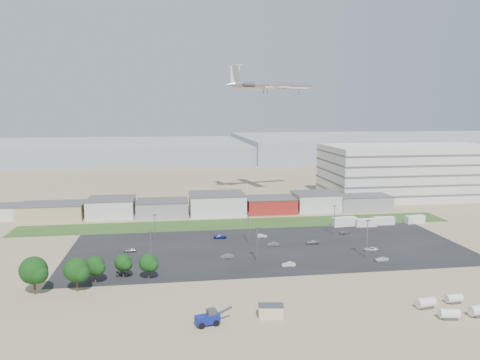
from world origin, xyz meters
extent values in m
plane|color=#827152|center=(0.00, 0.00, 0.00)|extent=(700.00, 700.00, 0.00)
cube|color=black|center=(5.00, 20.00, 0.01)|extent=(120.00, 50.00, 0.01)
cube|color=#25481B|center=(0.00, 52.00, 0.01)|extent=(160.00, 16.00, 0.02)
cube|color=silver|center=(90.00, 95.00, 12.50)|extent=(80.00, 40.00, 25.00)
imported|color=silver|center=(34.59, 12.55, 0.57)|extent=(4.30, 2.34, 1.14)
imported|color=silver|center=(33.49, 2.94, 0.65)|extent=(3.87, 1.69, 1.30)
imported|color=#595B5E|center=(-8.84, 11.78, 0.62)|extent=(3.84, 1.49, 1.25)
imported|color=#A5A5AA|center=(-36.79, 22.22, 0.62)|extent=(3.64, 1.50, 1.23)
imported|color=navy|center=(-8.68, 32.98, 0.63)|extent=(4.39, 1.94, 1.25)
imported|color=#595B5E|center=(6.83, 22.10, 0.60)|extent=(3.74, 1.50, 1.21)
imported|color=#A5A5AA|center=(33.85, 32.34, 0.59)|extent=(3.61, 1.85, 1.18)
imported|color=#595B5E|center=(-36.55, 1.80, 0.58)|extent=(4.01, 1.68, 1.16)
imported|color=silver|center=(5.19, 32.21, 0.56)|extent=(3.41, 1.26, 1.11)
imported|color=#A5A5AA|center=(19.40, 22.40, 0.60)|extent=(4.18, 1.77, 1.20)
imported|color=silver|center=(6.74, 2.52, 0.61)|extent=(3.77, 1.55, 1.21)
camera|label=1|loc=(-23.99, -115.53, 41.74)|focal=35.00mm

